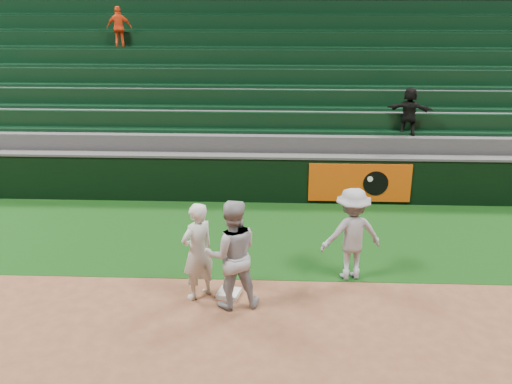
% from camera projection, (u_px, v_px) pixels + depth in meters
% --- Properties ---
extents(ground, '(70.00, 70.00, 0.00)m').
position_uv_depth(ground, '(225.00, 304.00, 10.15)').
color(ground, brown).
rests_on(ground, ground).
extents(foul_grass, '(36.00, 4.20, 0.01)m').
position_uv_depth(foul_grass, '(237.00, 235.00, 12.96)').
color(foul_grass, black).
rests_on(foul_grass, ground).
extents(first_base, '(0.46, 0.46, 0.09)m').
position_uv_depth(first_base, '(229.00, 293.00, 10.43)').
color(first_base, silver).
rests_on(first_base, ground).
extents(first_baseman, '(0.78, 0.78, 1.82)m').
position_uv_depth(first_baseman, '(198.00, 251.00, 10.10)').
color(first_baseman, silver).
rests_on(first_baseman, ground).
extents(baserunner, '(1.10, 0.94, 1.99)m').
position_uv_depth(baserunner, '(232.00, 254.00, 9.80)').
color(baserunner, '#A1A3AC').
rests_on(baserunner, ground).
extents(base_coach, '(1.31, 0.94, 1.82)m').
position_uv_depth(base_coach, '(352.00, 234.00, 10.78)').
color(base_coach, '#989BA5').
rests_on(base_coach, foul_grass).
extents(field_wall, '(36.00, 0.45, 1.25)m').
position_uv_depth(field_wall, '(244.00, 178.00, 14.81)').
color(field_wall, black).
rests_on(field_wall, ground).
extents(stadium_seating, '(36.00, 5.95, 4.85)m').
position_uv_depth(stadium_seating, '(250.00, 108.00, 17.98)').
color(stadium_seating, '#38383B').
rests_on(stadium_seating, ground).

